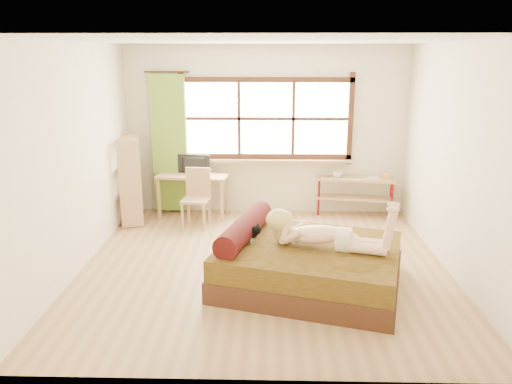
{
  "coord_description": "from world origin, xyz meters",
  "views": [
    {
      "loc": [
        0.04,
        -5.75,
        2.58
      ],
      "look_at": [
        -0.11,
        0.2,
        0.9
      ],
      "focal_mm": 35.0,
      "sensor_mm": 36.0,
      "label": 1
    }
  ],
  "objects_px": {
    "woman": "(325,222)",
    "kitten": "(246,232)",
    "chair": "(197,194)",
    "desk": "(193,180)",
    "pipe_shelf": "(356,188)",
    "bed": "(305,263)",
    "bookshelf": "(130,181)"
  },
  "relations": [
    {
      "from": "woman",
      "to": "kitten",
      "type": "height_order",
      "value": "woman"
    },
    {
      "from": "chair",
      "to": "desk",
      "type": "bearing_deg",
      "value": 113.8
    },
    {
      "from": "desk",
      "to": "woman",
      "type": "bearing_deg",
      "value": -46.85
    },
    {
      "from": "woman",
      "to": "chair",
      "type": "xyz_separation_m",
      "value": [
        -1.72,
        2.16,
        -0.3
      ]
    },
    {
      "from": "woman",
      "to": "kitten",
      "type": "relative_size",
      "value": 4.67
    },
    {
      "from": "woman",
      "to": "pipe_shelf",
      "type": "bearing_deg",
      "value": 89.05
    },
    {
      "from": "chair",
      "to": "pipe_shelf",
      "type": "distance_m",
      "value": 2.56
    },
    {
      "from": "chair",
      "to": "pipe_shelf",
      "type": "bearing_deg",
      "value": 18.26
    },
    {
      "from": "kitten",
      "to": "chair",
      "type": "height_order",
      "value": "chair"
    },
    {
      "from": "pipe_shelf",
      "to": "bed",
      "type": "bearing_deg",
      "value": -102.08
    },
    {
      "from": "desk",
      "to": "chair",
      "type": "relative_size",
      "value": 1.34
    },
    {
      "from": "bed",
      "to": "bookshelf",
      "type": "xyz_separation_m",
      "value": [
        -2.55,
        2.13,
        0.41
      ]
    },
    {
      "from": "desk",
      "to": "pipe_shelf",
      "type": "height_order",
      "value": "pipe_shelf"
    },
    {
      "from": "bookshelf",
      "to": "desk",
      "type": "bearing_deg",
      "value": 4.94
    },
    {
      "from": "bed",
      "to": "desk",
      "type": "relative_size",
      "value": 1.99
    },
    {
      "from": "bed",
      "to": "kitten",
      "type": "distance_m",
      "value": 0.76
    },
    {
      "from": "chair",
      "to": "bookshelf",
      "type": "bearing_deg",
      "value": -175.1
    },
    {
      "from": "bookshelf",
      "to": "chair",
      "type": "bearing_deg",
      "value": -17.16
    },
    {
      "from": "bed",
      "to": "woman",
      "type": "xyz_separation_m",
      "value": [
        0.2,
        -0.06,
        0.52
      ]
    },
    {
      "from": "bed",
      "to": "kitten",
      "type": "xyz_separation_m",
      "value": [
        -0.67,
        0.09,
        0.34
      ]
    },
    {
      "from": "chair",
      "to": "bookshelf",
      "type": "xyz_separation_m",
      "value": [
        -1.03,
        0.04,
        0.19
      ]
    },
    {
      "from": "kitten",
      "to": "desk",
      "type": "relative_size",
      "value": 0.25
    },
    {
      "from": "chair",
      "to": "pipe_shelf",
      "type": "xyz_separation_m",
      "value": [
        2.52,
        0.49,
        -0.02
      ]
    },
    {
      "from": "kitten",
      "to": "bed",
      "type": "bearing_deg",
      "value": 8.54
    },
    {
      "from": "kitten",
      "to": "pipe_shelf",
      "type": "height_order",
      "value": "kitten"
    },
    {
      "from": "desk",
      "to": "chair",
      "type": "bearing_deg",
      "value": -66.2
    },
    {
      "from": "bed",
      "to": "woman",
      "type": "distance_m",
      "value": 0.56
    },
    {
      "from": "kitten",
      "to": "bookshelf",
      "type": "xyz_separation_m",
      "value": [
        -1.87,
        2.05,
        0.06
      ]
    },
    {
      "from": "woman",
      "to": "desk",
      "type": "bearing_deg",
      "value": 141.75
    },
    {
      "from": "woman",
      "to": "chair",
      "type": "relative_size",
      "value": 1.58
    },
    {
      "from": "kitten",
      "to": "chair",
      "type": "distance_m",
      "value": 2.18
    },
    {
      "from": "bed",
      "to": "pipe_shelf",
      "type": "bearing_deg",
      "value": 84.76
    }
  ]
}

